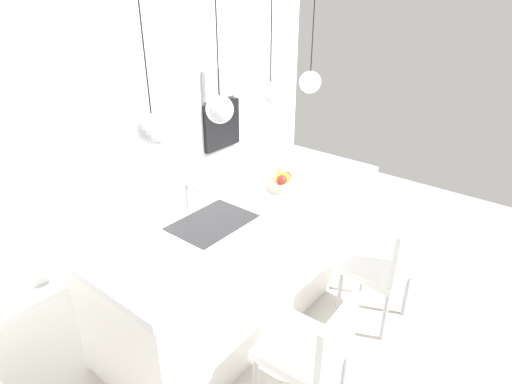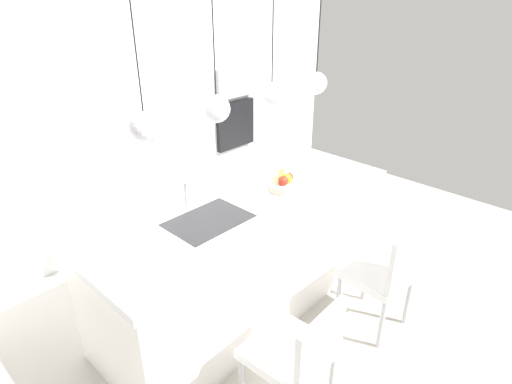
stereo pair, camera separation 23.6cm
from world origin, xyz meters
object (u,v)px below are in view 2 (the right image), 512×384
fruit_bowl (286,183)px  chair_middle (386,272)px  oven (235,124)px  microwave (234,82)px  chair_near (297,352)px

fruit_bowl → chair_middle: (0.13, -0.87, -0.49)m
oven → chair_middle: oven is taller
fruit_bowl → microwave: (1.01, 1.64, 0.41)m
fruit_bowl → oven: 1.93m
fruit_bowl → chair_near: fruit_bowl is taller
oven → chair_middle: bearing=-109.4°
microwave → chair_near: bearing=-127.4°
oven → fruit_bowl: bearing=-121.7°
oven → microwave: bearing=0.0°
fruit_bowl → chair_middle: size_ratio=0.33×
chair_middle → oven: bearing=70.6°
oven → chair_middle: 2.70m
chair_near → chair_middle: 1.03m
oven → chair_middle: (-0.89, -2.52, -0.40)m
microwave → oven: size_ratio=0.96×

